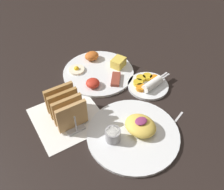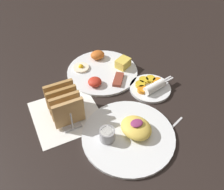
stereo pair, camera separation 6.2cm
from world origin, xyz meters
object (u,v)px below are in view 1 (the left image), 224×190
(toast_rack, at_px, (66,108))
(plate_condiments, at_px, (148,84))
(plate_breakfast, at_px, (99,71))
(plate_foreground, at_px, (134,132))

(toast_rack, bearing_deg, plate_condiments, -2.81)
(plate_breakfast, bearing_deg, plate_condiments, -54.88)
(plate_breakfast, bearing_deg, toast_rack, -143.13)
(plate_foreground, relative_size, toast_rack, 1.98)
(plate_breakfast, xyz_separation_m, plate_foreground, (-0.06, -0.33, 0.00))
(plate_foreground, distance_m, toast_rack, 0.23)
(plate_foreground, bearing_deg, plate_condiments, 41.40)
(plate_breakfast, distance_m, plate_foreground, 0.33)
(plate_condiments, bearing_deg, plate_foreground, -138.60)
(plate_condiments, height_order, toast_rack, toast_rack)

